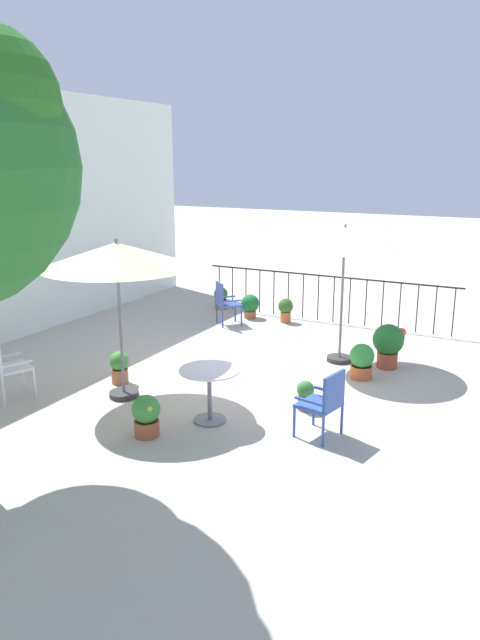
# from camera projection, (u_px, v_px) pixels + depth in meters

# --- Properties ---
(ground_plane) EXTENTS (60.00, 60.00, 0.00)m
(ground_plane) POSITION_uv_depth(u_px,v_px,m) (253.00, 370.00, 10.20)
(ground_plane) COLOR #B4AC9D
(villa_facade) EXTENTS (10.32, 0.30, 4.80)m
(villa_facade) POSITION_uv_depth(u_px,v_px,m) (22.00, 214.00, 11.84)
(villa_facade) COLOR white
(villa_facade) RESTS_ON ground
(terrace_railing) EXTENTS (0.03, 5.71, 1.01)m
(terrace_railing) POSITION_uv_depth(u_px,v_px,m) (326.00, 291.00, 13.10)
(terrace_railing) COLOR black
(terrace_railing) RESTS_ON ground
(patio_umbrella_0) EXTENTS (2.17, 2.17, 2.39)m
(patio_umbrella_0) POSITION_uv_depth(u_px,v_px,m) (117.00, 256.00, 8.49)
(patio_umbrella_0) COLOR #2D2D2D
(patio_umbrella_0) RESTS_ON ground
(patio_umbrella_1) EXTENTS (1.91, 1.91, 2.42)m
(patio_umbrella_1) POSITION_uv_depth(u_px,v_px,m) (345.00, 239.00, 10.07)
(patio_umbrella_1) COLOR #2D2D2D
(patio_umbrella_1) RESTS_ON ground
(cafe_table_0) EXTENTS (0.82, 0.82, 0.75)m
(cafe_table_0) POSITION_uv_depth(u_px,v_px,m) (209.00, 385.00, 8.07)
(cafe_table_0) COLOR silver
(cafe_table_0) RESTS_ON ground
(patio_chair_0) EXTENTS (0.58, 0.56, 0.90)m
(patio_chair_0) POSITION_uv_depth(u_px,v_px,m) (325.00, 400.00, 7.60)
(patio_chair_0) COLOR #2B4A99
(patio_chair_0) RESTS_ON ground
(patio_chair_1) EXTENTS (0.65, 0.65, 0.89)m
(patio_chair_1) POSITION_uv_depth(u_px,v_px,m) (6.00, 365.00, 8.81)
(patio_chair_1) COLOR silver
(patio_chair_1) RESTS_ON ground
(patio_chair_2) EXTENTS (0.64, 0.64, 0.93)m
(patio_chair_2) POSITION_uv_depth(u_px,v_px,m) (225.00, 301.00, 12.80)
(patio_chair_2) COLOR #344A8E
(patio_chair_2) RESTS_ON ground
(potted_plant_0) EXTENTS (0.40, 0.40, 0.58)m
(potted_plant_0) POSITION_uv_depth(u_px,v_px,m) (362.00, 361.00, 9.73)
(potted_plant_0) COLOR #C15C2F
(potted_plant_0) RESTS_ON ground
(potted_plant_1) EXTENTS (0.25, 0.25, 0.44)m
(potted_plant_1) POSITION_uv_depth(u_px,v_px,m) (305.00, 394.00, 8.51)
(potted_plant_1) COLOR #A54A38
(potted_plant_1) RESTS_ON ground
(potted_plant_2) EXTENTS (0.32, 0.32, 0.53)m
(potted_plant_2) POSITION_uv_depth(u_px,v_px,m) (221.00, 298.00, 14.22)
(potted_plant_2) COLOR #B26536
(potted_plant_2) RESTS_ON ground
(potted_plant_3) EXTENTS (0.37, 0.37, 0.55)m
(potted_plant_3) POSITION_uv_depth(u_px,v_px,m) (146.00, 415.00, 7.70)
(potted_plant_3) COLOR #A25130
(potted_plant_3) RESTS_ON ground
(potted_plant_4) EXTENTS (0.31, 0.31, 0.53)m
(potted_plant_4) POSITION_uv_depth(u_px,v_px,m) (119.00, 367.00, 9.52)
(potted_plant_4) COLOR #9F5B3D
(potted_plant_4) RESTS_ON ground
(potted_plant_5) EXTENTS (0.32, 0.33, 0.53)m
(potted_plant_5) POSITION_uv_depth(u_px,v_px,m) (286.00, 309.00, 13.06)
(potted_plant_5) COLOR #B95C30
(potted_plant_5) RESTS_ON ground
(potted_plant_6) EXTENTS (0.41, 0.41, 0.54)m
(potted_plant_6) POSITION_uv_depth(u_px,v_px,m) (250.00, 305.00, 13.43)
(potted_plant_6) COLOR #A15537
(potted_plant_6) RESTS_ON ground
(potted_plant_7) EXTENTS (0.53, 0.53, 0.76)m
(potted_plant_7) POSITION_uv_depth(u_px,v_px,m) (389.00, 343.00, 10.19)
(potted_plant_7) COLOR #A24831
(potted_plant_7) RESTS_ON ground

